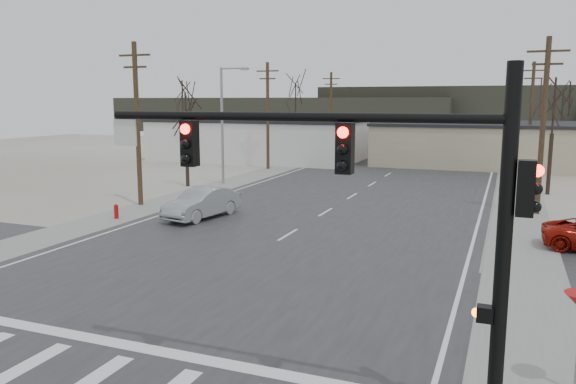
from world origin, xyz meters
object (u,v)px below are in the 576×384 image
(sedan_crossing, at_px, (202,203))
(traffic_signal_mast, at_px, (399,199))
(car_far_b, at_px, (356,149))
(car_far_a, at_px, (448,158))
(fire_hydrant, at_px, (116,211))

(sedan_crossing, bearing_deg, traffic_signal_mast, -39.74)
(car_far_b, bearing_deg, car_far_a, -16.38)
(traffic_signal_mast, height_order, car_far_a, traffic_signal_mast)
(traffic_signal_mast, height_order, car_far_b, traffic_signal_mast)
(traffic_signal_mast, relative_size, car_far_b, 2.47)
(car_far_a, bearing_deg, fire_hydrant, 55.60)
(traffic_signal_mast, bearing_deg, car_far_b, 105.46)
(fire_hydrant, relative_size, car_far_a, 0.18)
(car_far_a, bearing_deg, car_far_b, -45.46)
(traffic_signal_mast, distance_m, sedan_crossing, 21.62)
(car_far_b, bearing_deg, sedan_crossing, -69.96)
(car_far_a, xyz_separation_m, car_far_b, (-11.61, 7.87, -0.08))
(sedan_crossing, distance_m, car_far_a, 33.15)
(car_far_a, relative_size, car_far_b, 1.33)
(car_far_b, bearing_deg, fire_hydrant, -75.96)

